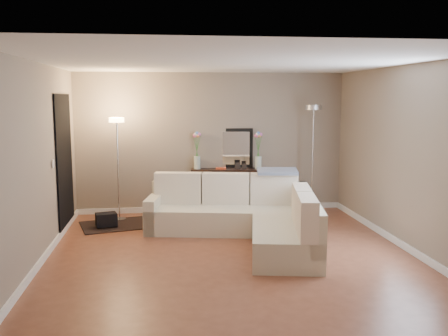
{
  "coord_description": "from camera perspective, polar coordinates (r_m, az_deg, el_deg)",
  "views": [
    {
      "loc": [
        -0.9,
        -6.52,
        2.15
      ],
      "look_at": [
        0.0,
        0.8,
        1.1
      ],
      "focal_mm": 40.0,
      "sensor_mm": 36.0,
      "label": 1
    }
  ],
  "objects": [
    {
      "name": "flower_vase_right",
      "position": [
        9.26,
        3.93,
        1.68
      ],
      "size": [
        0.16,
        0.14,
        0.71
      ],
      "color": "silver",
      "rests_on": "console_table"
    },
    {
      "name": "charcoal_rug",
      "position": [
        8.68,
        -12.07,
        -6.36
      ],
      "size": [
        1.36,
        1.16,
        0.02
      ],
      "primitive_type": "cube",
      "rotation": [
        0.0,
        0.0,
        0.27
      ],
      "color": "black",
      "rests_on": "floor"
    },
    {
      "name": "black_bag",
      "position": [
        8.52,
        -13.3,
        -5.74
      ],
      "size": [
        0.38,
        0.31,
        0.22
      ],
      "primitive_type": "cube",
      "rotation": [
        0.0,
        0.0,
        0.27
      ],
      "color": "black",
      "rests_on": "charcoal_rug"
    },
    {
      "name": "ceiling",
      "position": [
        6.59,
        0.87,
        12.06
      ],
      "size": [
        5.0,
        5.5,
        0.01
      ],
      "primitive_type": "cube",
      "color": "white",
      "rests_on": "ground"
    },
    {
      "name": "wall_left",
      "position": [
        6.77,
        -20.72,
        0.36
      ],
      "size": [
        0.02,
        5.5,
        2.6
      ],
      "primitive_type": "cube",
      "color": "gray",
      "rests_on": "ground"
    },
    {
      "name": "sectional_sofa",
      "position": [
        7.7,
        2.83,
        -5.52
      ],
      "size": [
        2.7,
        2.9,
        0.91
      ],
      "color": "beige",
      "rests_on": "floor"
    },
    {
      "name": "switch_plate",
      "position": [
        7.59,
        -18.97,
        0.48
      ],
      "size": [
        0.02,
        0.08,
        0.12
      ],
      "primitive_type": "cube",
      "color": "white",
      "rests_on": "ground"
    },
    {
      "name": "throw_blanket",
      "position": [
        8.21,
        6.11,
        -0.37
      ],
      "size": [
        0.7,
        0.46,
        0.09
      ],
      "primitive_type": "cube",
      "rotation": [
        0.1,
        0.0,
        -0.13
      ],
      "color": "gray",
      "rests_on": "sectional_sofa"
    },
    {
      "name": "console_table",
      "position": [
        9.34,
        -0.11,
        -2.28
      ],
      "size": [
        1.38,
        0.53,
        0.83
      ],
      "color": "black",
      "rests_on": "floor"
    },
    {
      "name": "wall_front",
      "position": [
        3.95,
        6.32,
        -4.36
      ],
      "size": [
        5.0,
        0.02,
        2.6
      ],
      "primitive_type": "cube",
      "color": "gray",
      "rests_on": "ground"
    },
    {
      "name": "flower_vase_left",
      "position": [
        9.26,
        -3.11,
        1.68
      ],
      "size": [
        0.16,
        0.14,
        0.71
      ],
      "color": "silver",
      "rests_on": "console_table"
    },
    {
      "name": "floor_lamp_lit",
      "position": [
        8.81,
        -12.08,
        2.21
      ],
      "size": [
        0.31,
        0.31,
        1.8
      ],
      "color": "silver",
      "rests_on": "floor"
    },
    {
      "name": "wall_right",
      "position": [
        7.4,
        20.47,
        1.0
      ],
      "size": [
        0.02,
        5.5,
        2.6
      ],
      "primitive_type": "cube",
      "color": "gray",
      "rests_on": "ground"
    },
    {
      "name": "wall_back",
      "position": [
        9.36,
        -1.47,
        2.89
      ],
      "size": [
        5.0,
        0.02,
        2.6
      ],
      "primitive_type": "cube",
      "color": "gray",
      "rests_on": "ground"
    },
    {
      "name": "doorway",
      "position": [
        8.43,
        -17.76,
        0.57
      ],
      "size": [
        0.02,
        1.2,
        2.2
      ],
      "primitive_type": "cube",
      "color": "black",
      "rests_on": "ground"
    },
    {
      "name": "baseboard_left",
      "position": [
        7.03,
        -20.0,
        -9.79
      ],
      "size": [
        0.03,
        5.5,
        0.1
      ],
      "primitive_type": "cube",
      "color": "white",
      "rests_on": "ground"
    },
    {
      "name": "table_decor",
      "position": [
        9.24,
        0.39,
        0.02
      ],
      "size": [
        0.57,
        0.16,
        0.13
      ],
      "color": "#DB4A26",
      "rests_on": "console_table"
    },
    {
      "name": "floor",
      "position": [
        6.92,
        0.82,
        -10.03
      ],
      "size": [
        5.0,
        5.5,
        0.01
      ],
      "primitive_type": "cube",
      "color": "brown",
      "rests_on": "ground"
    },
    {
      "name": "baseboard_back",
      "position": [
        9.53,
        -1.42,
        -4.63
      ],
      "size": [
        5.0,
        0.03,
        0.1
      ],
      "primitive_type": "cube",
      "color": "white",
      "rests_on": "ground"
    },
    {
      "name": "leaning_mirror",
      "position": [
        9.4,
        0.41,
        2.3
      ],
      "size": [
        0.95,
        0.16,
        0.74
      ],
      "color": "black",
      "rests_on": "console_table"
    },
    {
      "name": "baseboard_right",
      "position": [
        7.64,
        19.84,
        -8.35
      ],
      "size": [
        0.03,
        5.5,
        0.1
      ],
      "primitive_type": "cube",
      "color": "white",
      "rests_on": "ground"
    },
    {
      "name": "floor_lamp_unlit",
      "position": [
        9.24,
        10.14,
        3.45
      ],
      "size": [
        0.34,
        0.34,
        2.01
      ],
      "color": "silver",
      "rests_on": "floor"
    }
  ]
}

